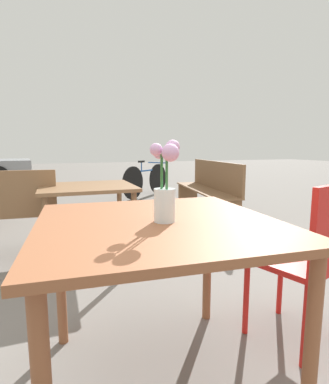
{
  "coord_description": "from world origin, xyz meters",
  "views": [
    {
      "loc": [
        -0.41,
        -1.13,
        1.05
      ],
      "look_at": [
        0.02,
        -0.03,
        0.87
      ],
      "focal_mm": 28.0,
      "sensor_mm": 36.0,
      "label": 1
    }
  ],
  "objects_px": {
    "cafe_chair": "(309,254)",
    "table_back": "(88,197)",
    "flower_vase": "(165,189)",
    "bench_middle": "(209,188)",
    "bicycle": "(146,180)",
    "table_front": "(158,242)"
  },
  "relations": [
    {
      "from": "cafe_chair",
      "to": "table_back",
      "type": "relative_size",
      "value": 1.03
    },
    {
      "from": "flower_vase",
      "to": "bench_middle",
      "type": "bearing_deg",
      "value": 57.01
    },
    {
      "from": "bench_middle",
      "to": "bicycle",
      "type": "xyz_separation_m",
      "value": [
        -0.2,
        2.37,
        -0.12
      ]
    },
    {
      "from": "cafe_chair",
      "to": "bench_middle",
      "type": "distance_m",
      "value": 2.83
    },
    {
      "from": "flower_vase",
      "to": "cafe_chair",
      "type": "distance_m",
      "value": 0.89
    },
    {
      "from": "table_back",
      "to": "cafe_chair",
      "type": "bearing_deg",
      "value": -61.49
    },
    {
      "from": "table_back",
      "to": "bicycle",
      "type": "bearing_deg",
      "value": 63.98
    },
    {
      "from": "cafe_chair",
      "to": "table_back",
      "type": "xyz_separation_m",
      "value": [
        -0.91,
        1.67,
        0.09
      ]
    },
    {
      "from": "table_front",
      "to": "bench_middle",
      "type": "relative_size",
      "value": 0.58
    },
    {
      "from": "flower_vase",
      "to": "table_back",
      "type": "bearing_deg",
      "value": 93.53
    },
    {
      "from": "flower_vase",
      "to": "cafe_chair",
      "type": "height_order",
      "value": "flower_vase"
    },
    {
      "from": "table_front",
      "to": "cafe_chair",
      "type": "xyz_separation_m",
      "value": [
        0.82,
        -0.03,
        -0.15
      ]
    },
    {
      "from": "flower_vase",
      "to": "table_back",
      "type": "height_order",
      "value": "flower_vase"
    },
    {
      "from": "table_front",
      "to": "bench_middle",
      "type": "height_order",
      "value": "bench_middle"
    },
    {
      "from": "flower_vase",
      "to": "bench_middle",
      "type": "distance_m",
      "value": 3.22
    },
    {
      "from": "cafe_chair",
      "to": "bicycle",
      "type": "bearing_deg",
      "value": 81.66
    },
    {
      "from": "table_front",
      "to": "bicycle",
      "type": "bearing_deg",
      "value": 72.74
    },
    {
      "from": "flower_vase",
      "to": "bicycle",
      "type": "height_order",
      "value": "flower_vase"
    },
    {
      "from": "table_front",
      "to": "bench_middle",
      "type": "bearing_deg",
      "value": 56.37
    },
    {
      "from": "table_front",
      "to": "bicycle",
      "type": "xyz_separation_m",
      "value": [
        1.56,
        5.01,
        -0.31
      ]
    },
    {
      "from": "flower_vase",
      "to": "table_back",
      "type": "distance_m",
      "value": 1.71
    },
    {
      "from": "cafe_chair",
      "to": "bicycle",
      "type": "relative_size",
      "value": 0.67
    }
  ]
}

